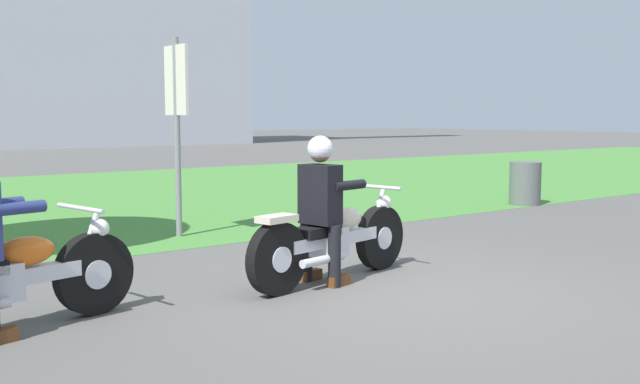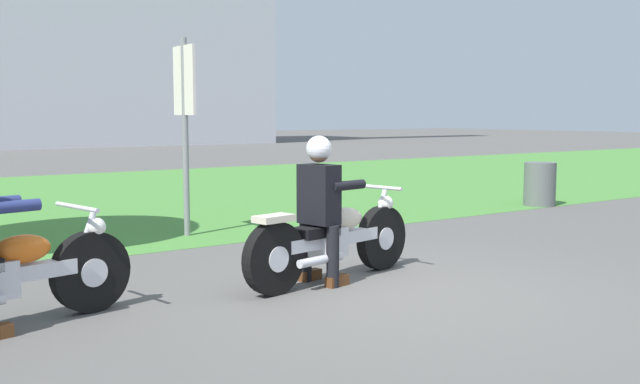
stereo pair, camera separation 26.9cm
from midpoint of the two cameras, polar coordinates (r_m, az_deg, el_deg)
ground at (r=6.59m, az=7.33°, el=-8.03°), size 120.00×120.00×0.00m
grass_verge at (r=14.60m, az=-17.71°, el=-0.50°), size 60.00×12.00×0.01m
motorcycle_lead at (r=7.01m, az=2.10°, el=-3.81°), size 2.15×0.73×0.89m
rider_lead at (r=6.82m, az=1.15°, el=-0.47°), size 0.61×0.53×1.41m
motorcycle_follow at (r=5.85m, az=-22.64°, el=-6.24°), size 2.12×0.73×0.89m
trash_can at (r=13.45m, az=17.43°, el=0.60°), size 0.55×0.55×0.77m
sign_banner at (r=9.69m, az=-9.79°, el=6.71°), size 0.08×0.60×2.60m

